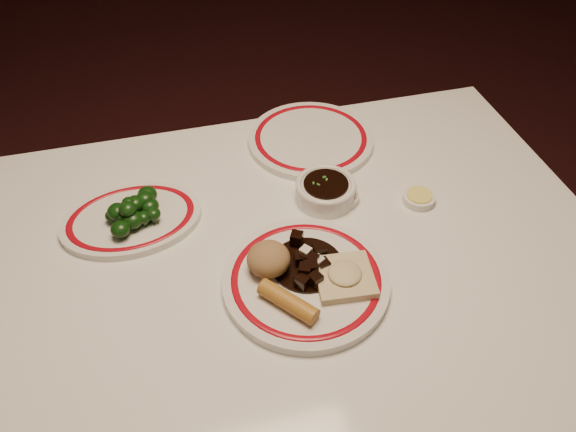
# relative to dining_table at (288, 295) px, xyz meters

# --- Properties ---
(dining_table) EXTENTS (1.20, 0.90, 0.75)m
(dining_table) POSITION_rel_dining_table_xyz_m (0.00, 0.00, 0.00)
(dining_table) COLOR white
(dining_table) RESTS_ON ground
(main_plate) EXTENTS (0.37, 0.37, 0.02)m
(main_plate) POSITION_rel_dining_table_xyz_m (0.02, -0.05, 0.10)
(main_plate) COLOR silver
(main_plate) RESTS_ON dining_table
(rice_mound) EXTENTS (0.07, 0.07, 0.05)m
(rice_mound) POSITION_rel_dining_table_xyz_m (-0.04, -0.02, 0.14)
(rice_mound) COLOR #997448
(rice_mound) RESTS_ON main_plate
(spring_roll) EXTENTS (0.09, 0.10, 0.03)m
(spring_roll) POSITION_rel_dining_table_xyz_m (-0.03, -0.10, 0.12)
(spring_roll) COLOR #B57E2C
(spring_roll) RESTS_ON main_plate
(fried_wonton) EXTENTS (0.10, 0.10, 0.03)m
(fried_wonton) POSITION_rel_dining_table_xyz_m (0.08, -0.07, 0.12)
(fried_wonton) COLOR beige
(fried_wonton) RESTS_ON main_plate
(stirfry_heap) EXTENTS (0.12, 0.13, 0.03)m
(stirfry_heap) POSITION_rel_dining_table_xyz_m (0.03, -0.03, 0.12)
(stirfry_heap) COLOR black
(stirfry_heap) RESTS_ON main_plate
(broccoli_plate) EXTENTS (0.27, 0.24, 0.02)m
(broccoli_plate) POSITION_rel_dining_table_xyz_m (-0.26, 0.17, 0.10)
(broccoli_plate) COLOR silver
(broccoli_plate) RESTS_ON dining_table
(broccoli_pile) EXTENTS (0.10, 0.11, 0.05)m
(broccoli_pile) POSITION_rel_dining_table_xyz_m (-0.25, 0.16, 0.13)
(broccoli_pile) COLOR #23471C
(broccoli_pile) RESTS_ON broccoli_plate
(soy_bowl) EXTENTS (0.12, 0.12, 0.04)m
(soy_bowl) POSITION_rel_dining_table_xyz_m (0.11, 0.14, 0.11)
(soy_bowl) COLOR silver
(soy_bowl) RESTS_ON dining_table
(sweet_sour_dish) EXTENTS (0.06, 0.06, 0.02)m
(sweet_sour_dish) POSITION_rel_dining_table_xyz_m (0.14, 0.13, 0.10)
(sweet_sour_dish) COLOR silver
(sweet_sour_dish) RESTS_ON dining_table
(mustard_dish) EXTENTS (0.06, 0.06, 0.02)m
(mustard_dish) POSITION_rel_dining_table_xyz_m (0.29, 0.09, 0.10)
(mustard_dish) COLOR silver
(mustard_dish) RESTS_ON dining_table
(far_plate) EXTENTS (0.30, 0.30, 0.02)m
(far_plate) POSITION_rel_dining_table_xyz_m (0.14, 0.33, 0.10)
(far_plate) COLOR silver
(far_plate) RESTS_ON dining_table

